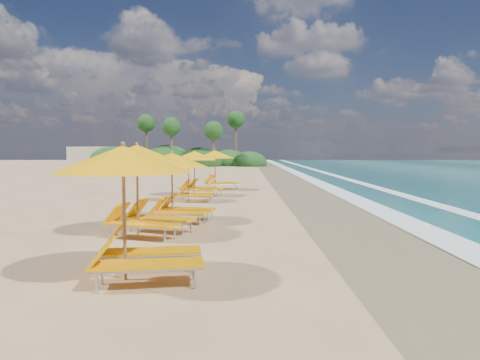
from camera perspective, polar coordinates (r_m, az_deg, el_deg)
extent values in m
plane|color=tan|center=(17.31, 0.00, -3.96)|extent=(160.00, 160.00, 0.00)
cube|color=#877150|center=(17.74, 13.06, -3.86)|extent=(4.00, 160.00, 0.01)
cube|color=white|center=(18.12, 17.71, -3.70)|extent=(1.20, 160.00, 0.01)
cube|color=white|center=(19.22, 26.30, -3.52)|extent=(0.80, 160.00, 0.01)
cylinder|color=olive|center=(8.28, -14.97, -4.36)|extent=(0.06, 0.06, 2.45)
cone|color=#FFAD05|center=(8.19, -15.10, 2.69)|extent=(2.88, 2.88, 0.49)
sphere|color=olive|center=(8.19, -15.13, 4.60)|extent=(0.09, 0.09, 0.09)
cylinder|color=olive|center=(12.57, -13.32, -1.37)|extent=(0.06, 0.06, 2.50)
cone|color=#FFAD05|center=(12.51, -13.40, 3.38)|extent=(3.26, 3.26, 0.50)
sphere|color=olive|center=(12.51, -13.42, 4.66)|extent=(0.09, 0.09, 0.09)
cylinder|color=olive|center=(14.67, -8.91, -1.01)|extent=(0.06, 0.06, 2.26)
cone|color=#FFAD05|center=(14.62, -8.95, 2.66)|extent=(2.72, 2.72, 0.45)
sphere|color=olive|center=(14.61, -8.96, 3.65)|extent=(0.08, 0.08, 0.08)
cylinder|color=olive|center=(20.24, -6.79, -0.07)|extent=(0.05, 0.05, 1.94)
cone|color=#FFAD05|center=(20.20, -6.81, 2.21)|extent=(2.00, 2.00, 0.39)
sphere|color=olive|center=(20.19, -6.81, 2.82)|extent=(0.07, 0.07, 0.07)
cylinder|color=olive|center=(22.63, -6.00, 0.82)|extent=(0.06, 0.06, 2.29)
cone|color=#FFAD05|center=(22.60, -6.02, 3.22)|extent=(2.95, 2.95, 0.46)
sphere|color=olive|center=(22.59, -6.02, 3.87)|extent=(0.08, 0.08, 0.08)
cylinder|color=olive|center=(26.07, -3.27, 1.29)|extent=(0.06, 0.06, 2.32)
cone|color=#FFAD05|center=(26.04, -3.28, 3.40)|extent=(3.00, 3.00, 0.47)
sphere|color=olive|center=(26.04, -3.28, 3.97)|extent=(0.08, 0.08, 0.08)
ellipsoid|color=#163D14|center=(62.47, -5.18, 2.40)|extent=(6.40, 6.40, 4.16)
ellipsoid|color=#163D14|center=(64.14, -9.55, 2.47)|extent=(7.20, 7.20, 4.68)
ellipsoid|color=#163D14|center=(63.02, -13.45, 2.28)|extent=(6.00, 6.00, 3.90)
ellipsoid|color=#163D14|center=(64.21, -1.45, 2.39)|extent=(5.60, 5.60, 3.64)
ellipsoid|color=#163D14|center=(66.00, -16.41, 2.35)|extent=(6.60, 6.60, 4.29)
ellipsoid|color=#163D14|center=(62.18, 1.26, 2.28)|extent=(5.00, 5.00, 3.25)
cylinder|color=brown|center=(60.28, -3.48, 4.13)|extent=(0.36, 0.36, 5.00)
sphere|color=#163D14|center=(60.34, -3.49, 6.51)|extent=(2.60, 2.60, 2.60)
cylinder|color=brown|center=(61.98, -8.98, 4.36)|extent=(0.36, 0.36, 5.60)
sphere|color=#163D14|center=(62.06, -9.01, 6.95)|extent=(2.60, 2.60, 2.60)
cylinder|color=brown|center=(64.71, -12.20, 4.57)|extent=(0.36, 0.36, 6.20)
sphere|color=#163D14|center=(64.82, -12.24, 7.31)|extent=(2.60, 2.60, 2.60)
cylinder|color=brown|center=(64.16, -0.56, 4.94)|extent=(0.36, 0.36, 6.80)
sphere|color=#163D14|center=(64.30, -0.56, 7.97)|extent=(2.60, 2.60, 2.60)
cube|color=beige|center=(68.81, -18.33, 3.01)|extent=(7.00, 5.00, 2.80)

